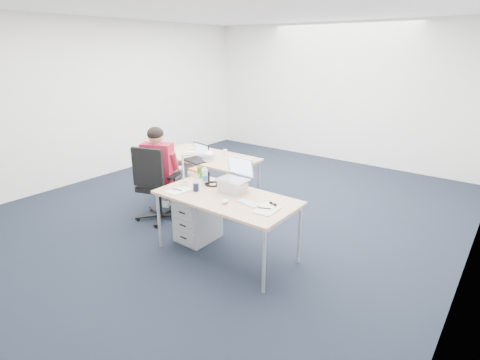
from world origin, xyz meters
name	(u,v)px	position (x,y,z in m)	size (l,w,h in m)	color
floor	(234,209)	(0.00, 0.00, 0.00)	(7.00, 7.00, 0.00)	black
room	(233,93)	(0.00, 0.00, 1.71)	(6.02, 7.02, 2.80)	white
desk_near	(226,200)	(0.73, -1.06, 0.68)	(1.60, 0.80, 0.73)	tan
desk_far	(206,159)	(-0.57, 0.05, 0.68)	(1.60, 0.80, 0.73)	tan
office_chair	(158,199)	(-0.64, -0.89, 0.30)	(0.87, 0.87, 1.08)	black
seated_person	(163,171)	(-0.70, -0.72, 0.65)	(0.61, 0.79, 1.30)	#A41730
drawer_pedestal_near	(198,219)	(0.21, -0.98, 0.28)	(0.40, 0.50, 0.55)	#9FA2A4
drawer_pedestal_far	(185,177)	(-1.07, 0.07, 0.28)	(0.40, 0.50, 0.55)	#9FA2A4
silver_laptop	(233,176)	(0.70, -0.89, 0.92)	(0.35, 0.28, 0.38)	silver
wireless_keyboard	(248,203)	(1.05, -1.08, 0.74)	(0.27, 0.11, 0.01)	white
computer_mouse	(225,201)	(0.85, -1.21, 0.75)	(0.07, 0.11, 0.04)	white
headphones	(213,183)	(0.37, -0.87, 0.75)	(0.23, 0.18, 0.04)	black
can_koozie	(196,186)	(0.35, -1.14, 0.78)	(0.07, 0.07, 0.11)	#151D42
water_bottle	(205,176)	(0.29, -0.91, 0.84)	(0.07, 0.07, 0.22)	silver
bear_figurine	(200,172)	(0.07, -0.78, 0.81)	(0.09, 0.07, 0.16)	#1E691C
book_stack	(197,172)	(-0.02, -0.73, 0.78)	(0.20, 0.15, 0.09)	silver
cordless_phone	(208,177)	(0.27, -0.84, 0.80)	(0.04, 0.02, 0.14)	black
papers_left	(178,191)	(0.19, -1.27, 0.73)	(0.18, 0.26, 0.01)	#F9D790
papers_right	(266,210)	(1.30, -1.11, 0.73)	(0.20, 0.29, 0.01)	#F9D790
sunglasses	(273,205)	(1.29, -0.97, 0.74)	(0.11, 0.05, 0.03)	black
desk_lamp	(193,167)	(0.28, -1.11, 0.99)	(0.46, 0.17, 0.52)	silver
dark_laptop	(195,152)	(-0.50, -0.25, 0.86)	(0.36, 0.35, 0.26)	black
far_cup	(225,152)	(-0.36, 0.25, 0.77)	(0.06, 0.06, 0.09)	white
far_papers	(192,151)	(-0.95, 0.13, 0.73)	(0.19, 0.27, 0.01)	white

